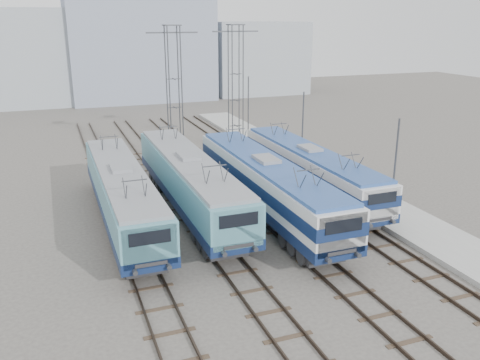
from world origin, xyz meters
name	(u,v)px	position (x,y,z in m)	size (l,w,h in m)	color
ground	(277,266)	(0.00, 0.00, 0.00)	(160.00, 160.00, 0.00)	#514C47
platform	(357,194)	(10.20, 8.00, 0.15)	(4.00, 70.00, 0.30)	#9E9E99
locomotive_far_left	(123,192)	(-6.75, 8.32, 2.25)	(2.86, 18.04, 3.40)	#112047
locomotive_center_left	(190,180)	(-2.25, 9.02, 2.34)	(2.99, 18.87, 3.55)	#112047
locomotive_center_right	(267,183)	(2.25, 6.56, 2.39)	(2.97, 18.81, 3.54)	#112047
locomotive_far_right	(310,168)	(6.75, 9.08, 2.24)	(2.77, 17.50, 3.29)	#112047
catenary_tower_west	(174,89)	(0.00, 22.00, 6.64)	(4.50, 1.20, 12.00)	#3F4247
catenary_tower_east	(236,83)	(6.50, 24.00, 6.64)	(4.50, 1.20, 12.00)	#3F4247
mast_front	(394,176)	(8.60, 2.00, 3.50)	(0.12, 0.12, 7.00)	#3F4247
mast_mid	(302,135)	(8.60, 14.00, 3.50)	(0.12, 0.12, 7.00)	#3F4247
mast_rear	(248,111)	(8.60, 26.00, 3.50)	(0.12, 0.12, 7.00)	#3F4247
building_west	(18,57)	(-14.00, 62.00, 7.00)	(18.00, 12.00, 14.00)	#949CA5
building_center	(139,42)	(4.00, 62.00, 9.00)	(22.00, 14.00, 18.00)	#838DA2
building_east	(255,58)	(24.00, 62.00, 6.00)	(16.00, 12.00, 12.00)	#949CA5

